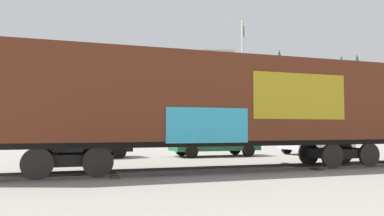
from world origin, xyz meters
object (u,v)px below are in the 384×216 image
Objects in this scene: freight_car at (219,102)px; parked_car_green at (214,140)px; parked_car_silver at (315,139)px; flagpole at (243,70)px; parked_car_black at (85,142)px.

freight_car is 7.06m from parked_car_green.
freight_car reaches higher than parked_car_silver.
flagpole reaches higher than parked_car_silver.
flagpole is (5.88, 12.32, 3.19)m from freight_car.
parked_car_black is 12.82m from parked_car_silver.
parked_car_silver is at bearing -67.66° from flagpole.
freight_car is at bearing -105.95° from parked_car_green.
parked_car_green is 1.04× the size of parked_car_silver.
parked_car_green is at bearing -124.97° from flagpole.
freight_car reaches higher than parked_car_black.
parked_car_silver reaches higher than parked_car_black.
parked_car_green is (1.89, 6.62, -1.58)m from freight_car.
parked_car_black is at bearing 124.47° from freight_car.
freight_car reaches higher than parked_car_green.
flagpole reaches higher than freight_car.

